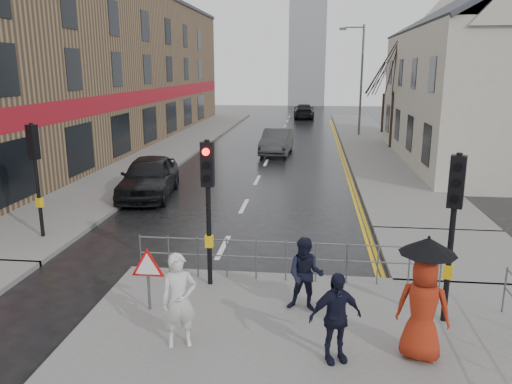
% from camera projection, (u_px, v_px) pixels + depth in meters
% --- Properties ---
extents(ground, '(120.00, 120.00, 0.00)m').
position_uv_depth(ground, '(200.00, 292.00, 11.57)').
color(ground, black).
rests_on(ground, ground).
extents(left_pavement, '(4.00, 44.00, 0.14)m').
position_uv_depth(left_pavement, '(181.00, 142.00, 34.44)').
color(left_pavement, '#605E5B').
rests_on(left_pavement, ground).
extents(right_pavement, '(4.00, 40.00, 0.14)m').
position_uv_depth(right_pavement, '(370.00, 141.00, 34.95)').
color(right_pavement, '#605E5B').
rests_on(right_pavement, ground).
extents(pavement_bridge_right, '(4.00, 4.20, 0.14)m').
position_uv_depth(pavement_bridge_right, '(455.00, 254.00, 13.73)').
color(pavement_bridge_right, '#605E5B').
rests_on(pavement_bridge_right, ground).
extents(building_left_terrace, '(8.00, 42.00, 10.00)m').
position_uv_depth(building_left_terrace, '(93.00, 69.00, 32.89)').
color(building_left_terrace, '#7A6346').
rests_on(building_left_terrace, ground).
extents(building_right_cream, '(9.00, 16.40, 10.10)m').
position_uv_depth(building_right_cream, '(494.00, 74.00, 26.46)').
color(building_right_cream, beige).
rests_on(building_right_cream, ground).
extents(church_tower, '(5.00, 5.00, 18.00)m').
position_uv_depth(church_tower, '(308.00, 39.00, 69.02)').
color(church_tower, gray).
rests_on(church_tower, ground).
extents(traffic_signal_near_left, '(0.28, 0.27, 3.40)m').
position_uv_depth(traffic_signal_near_left, '(208.00, 188.00, 11.14)').
color(traffic_signal_near_left, black).
rests_on(traffic_signal_near_left, near_pavement).
extents(traffic_signal_near_right, '(0.34, 0.33, 3.40)m').
position_uv_depth(traffic_signal_near_right, '(454.00, 209.00, 9.44)').
color(traffic_signal_near_right, black).
rests_on(traffic_signal_near_right, near_pavement).
extents(traffic_signal_far_left, '(0.34, 0.33, 3.40)m').
position_uv_depth(traffic_signal_far_left, '(35.00, 160.00, 14.47)').
color(traffic_signal_far_left, black).
rests_on(traffic_signal_far_left, left_pavement).
extents(guard_railing_front, '(7.14, 0.04, 1.00)m').
position_uv_depth(guard_railing_front, '(286.00, 252.00, 11.73)').
color(guard_railing_front, '#595B5E').
rests_on(guard_railing_front, near_pavement).
extents(warning_sign, '(0.80, 0.07, 1.35)m').
position_uv_depth(warning_sign, '(148.00, 269.00, 10.24)').
color(warning_sign, '#595B5E').
rests_on(warning_sign, near_pavement).
extents(street_lamp, '(1.83, 0.25, 8.00)m').
position_uv_depth(street_lamp, '(359.00, 73.00, 36.80)').
color(street_lamp, '#595B5E').
rests_on(street_lamp, right_pavement).
extents(tree_near, '(2.40, 2.40, 6.58)m').
position_uv_depth(tree_near, '(396.00, 67.00, 30.73)').
color(tree_near, black).
rests_on(tree_near, right_pavement).
extents(tree_far, '(2.40, 2.40, 5.64)m').
position_uv_depth(tree_far, '(385.00, 77.00, 38.56)').
color(tree_far, black).
rests_on(tree_far, right_pavement).
extents(pedestrian_a, '(0.74, 0.60, 1.75)m').
position_uv_depth(pedestrian_a, '(179.00, 301.00, 8.91)').
color(pedestrian_a, silver).
rests_on(pedestrian_a, near_pavement).
extents(pedestrian_b, '(0.84, 0.70, 1.57)m').
position_uv_depth(pedestrian_b, '(306.00, 275.00, 10.25)').
color(pedestrian_b, black).
rests_on(pedestrian_b, near_pavement).
extents(pedestrian_with_umbrella, '(1.04, 0.96, 2.21)m').
position_uv_depth(pedestrian_with_umbrella, '(424.00, 296.00, 8.45)').
color(pedestrian_with_umbrella, maroon).
rests_on(pedestrian_with_umbrella, near_pavement).
extents(pedestrian_d, '(1.02, 0.71, 1.61)m').
position_uv_depth(pedestrian_d, '(335.00, 317.00, 8.45)').
color(pedestrian_d, black).
rests_on(pedestrian_d, near_pavement).
extents(car_parked, '(2.43, 4.98, 1.64)m').
position_uv_depth(car_parked, '(149.00, 177.00, 20.04)').
color(car_parked, black).
rests_on(car_parked, ground).
extents(car_mid, '(1.89, 4.66, 1.51)m').
position_uv_depth(car_mid, '(277.00, 141.00, 30.17)').
color(car_mid, '#3D4142').
rests_on(car_mid, ground).
extents(car_far, '(2.19, 5.13, 1.47)m').
position_uv_depth(car_far, '(304.00, 111.00, 51.55)').
color(car_far, black).
rests_on(car_far, ground).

